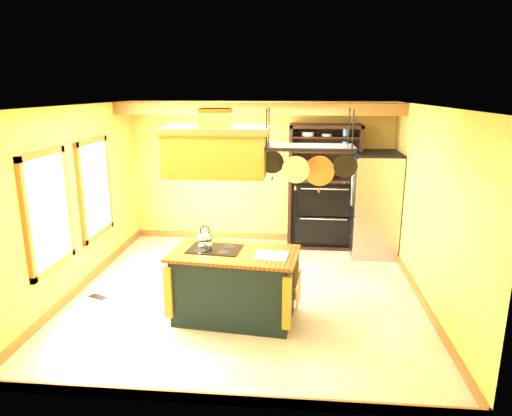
% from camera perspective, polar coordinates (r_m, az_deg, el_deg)
% --- Properties ---
extents(floor, '(5.00, 5.00, 0.00)m').
position_cam_1_polar(floor, '(6.87, -1.16, -10.50)').
color(floor, beige).
rests_on(floor, ground).
extents(ceiling, '(5.00, 5.00, 0.00)m').
position_cam_1_polar(ceiling, '(6.22, -1.29, 12.64)').
color(ceiling, white).
rests_on(ceiling, wall_back).
extents(wall_back, '(5.00, 0.02, 2.70)m').
position_cam_1_polar(wall_back, '(8.84, 0.58, 4.44)').
color(wall_back, '#E5C153').
rests_on(wall_back, floor).
extents(wall_front, '(5.00, 0.02, 2.70)m').
position_cam_1_polar(wall_front, '(4.06, -5.17, -8.14)').
color(wall_front, '#E5C153').
rests_on(wall_front, floor).
extents(wall_left, '(0.02, 5.00, 2.70)m').
position_cam_1_polar(wall_left, '(7.13, -21.62, 0.90)').
color(wall_left, '#E5C153').
rests_on(wall_left, floor).
extents(wall_right, '(0.02, 5.00, 2.70)m').
position_cam_1_polar(wall_right, '(6.62, 20.82, -0.02)').
color(wall_right, '#E5C153').
rests_on(wall_right, floor).
extents(ceiling_beam, '(5.00, 0.15, 0.20)m').
position_cam_1_polar(ceiling_beam, '(7.91, 0.12, 12.28)').
color(ceiling_beam, '#99642F').
rests_on(ceiling_beam, ceiling).
extents(window_near, '(0.06, 1.06, 1.56)m').
position_cam_1_polar(window_near, '(6.42, -24.52, -0.37)').
color(window_near, '#99642F').
rests_on(window_near, wall_left).
extents(window_far, '(0.06, 1.06, 1.56)m').
position_cam_1_polar(window_far, '(7.63, -19.44, 2.33)').
color(window_far, '#99642F').
rests_on(window_far, wall_left).
extents(kitchen_island, '(1.69, 1.06, 1.11)m').
position_cam_1_polar(kitchen_island, '(5.97, -2.74, -9.55)').
color(kitchen_island, black).
rests_on(kitchen_island, floor).
extents(range_hood, '(1.27, 0.72, 0.80)m').
position_cam_1_polar(range_hood, '(5.52, -5.01, 7.39)').
color(range_hood, '#CD8233').
rests_on(range_hood, ceiling).
extents(pot_rack, '(1.13, 0.53, 0.93)m').
position_cam_1_polar(pot_rack, '(5.45, 6.59, 6.62)').
color(pot_rack, black).
rests_on(pot_rack, ceiling).
extents(refrigerator, '(0.78, 0.93, 1.81)m').
position_cam_1_polar(refrigerator, '(8.44, 14.51, 0.22)').
color(refrigerator, '#9B9FA4').
rests_on(refrigerator, floor).
extents(hutch, '(1.30, 0.59, 2.30)m').
position_cam_1_polar(hutch, '(8.68, 8.35, 0.98)').
color(hutch, black).
rests_on(hutch, floor).
extents(floor_register, '(0.30, 0.22, 0.01)m').
position_cam_1_polar(floor_register, '(7.10, -19.14, -10.45)').
color(floor_register, black).
rests_on(floor_register, floor).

